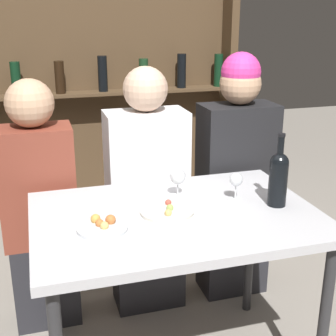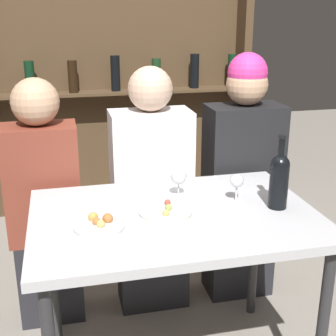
{
  "view_description": "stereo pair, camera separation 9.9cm",
  "coord_description": "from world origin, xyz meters",
  "px_view_note": "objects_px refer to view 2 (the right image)",
  "views": [
    {
      "loc": [
        -0.51,
        -1.61,
        1.53
      ],
      "look_at": [
        0.0,
        0.12,
        0.92
      ],
      "focal_mm": 50.0,
      "sensor_mm": 36.0,
      "label": 1
    },
    {
      "loc": [
        -0.41,
        -1.64,
        1.53
      ],
      "look_at": [
        0.0,
        0.12,
        0.92
      ],
      "focal_mm": 50.0,
      "sensor_mm": 36.0,
      "label": 2
    }
  ],
  "objects_px": {
    "seated_person_center": "(152,198)",
    "wine_glass_0": "(179,178)",
    "wine_bottle": "(279,178)",
    "food_plate_0": "(99,224)",
    "wine_glass_1": "(237,183)",
    "seated_person_left": "(45,210)",
    "seated_person_right": "(242,182)",
    "food_plate_1": "(166,211)"
  },
  "relations": [
    {
      "from": "wine_glass_0",
      "to": "food_plate_0",
      "type": "bearing_deg",
      "value": -148.11
    },
    {
      "from": "seated_person_center",
      "to": "wine_glass_0",
      "type": "bearing_deg",
      "value": -83.3
    },
    {
      "from": "wine_bottle",
      "to": "wine_glass_1",
      "type": "relative_size",
      "value": 2.53
    },
    {
      "from": "wine_bottle",
      "to": "food_plate_0",
      "type": "bearing_deg",
      "value": -178.42
    },
    {
      "from": "food_plate_0",
      "to": "food_plate_1",
      "type": "bearing_deg",
      "value": 14.71
    },
    {
      "from": "wine_glass_1",
      "to": "seated_person_center",
      "type": "height_order",
      "value": "seated_person_center"
    },
    {
      "from": "seated_person_center",
      "to": "seated_person_right",
      "type": "distance_m",
      "value": 0.49
    },
    {
      "from": "wine_bottle",
      "to": "food_plate_0",
      "type": "relative_size",
      "value": 1.61
    },
    {
      "from": "wine_glass_0",
      "to": "wine_glass_1",
      "type": "xyz_separation_m",
      "value": [
        0.22,
        -0.11,
        -0.0
      ]
    },
    {
      "from": "seated_person_left",
      "to": "food_plate_1",
      "type": "bearing_deg",
      "value": -47.63
    },
    {
      "from": "food_plate_1",
      "to": "seated_person_left",
      "type": "xyz_separation_m",
      "value": [
        -0.48,
        0.53,
        -0.17
      ]
    },
    {
      "from": "wine_bottle",
      "to": "wine_glass_0",
      "type": "xyz_separation_m",
      "value": [
        -0.36,
        0.2,
        -0.04
      ]
    },
    {
      "from": "seated_person_left",
      "to": "seated_person_center",
      "type": "distance_m",
      "value": 0.53
    },
    {
      "from": "wine_bottle",
      "to": "seated_person_right",
      "type": "xyz_separation_m",
      "value": [
        0.08,
        0.58,
        -0.24
      ]
    },
    {
      "from": "food_plate_0",
      "to": "food_plate_1",
      "type": "xyz_separation_m",
      "value": [
        0.27,
        0.07,
        -0.0
      ]
    },
    {
      "from": "wine_glass_1",
      "to": "food_plate_0",
      "type": "height_order",
      "value": "wine_glass_1"
    },
    {
      "from": "wine_glass_1",
      "to": "seated_person_center",
      "type": "bearing_deg",
      "value": 118.63
    },
    {
      "from": "seated_person_left",
      "to": "seated_person_right",
      "type": "relative_size",
      "value": 0.93
    },
    {
      "from": "wine_glass_1",
      "to": "food_plate_1",
      "type": "xyz_separation_m",
      "value": [
        -0.31,
        -0.05,
        -0.08
      ]
    },
    {
      "from": "wine_glass_0",
      "to": "seated_person_left",
      "type": "height_order",
      "value": "seated_person_left"
    },
    {
      "from": "seated_person_right",
      "to": "food_plate_1",
      "type": "bearing_deg",
      "value": -135.35
    },
    {
      "from": "food_plate_0",
      "to": "seated_person_center",
      "type": "relative_size",
      "value": 0.15
    },
    {
      "from": "wine_glass_1",
      "to": "seated_person_right",
      "type": "relative_size",
      "value": 0.09
    },
    {
      "from": "wine_glass_0",
      "to": "wine_glass_1",
      "type": "height_order",
      "value": "wine_glass_0"
    },
    {
      "from": "seated_person_left",
      "to": "seated_person_right",
      "type": "height_order",
      "value": "seated_person_right"
    },
    {
      "from": "wine_glass_0",
      "to": "seated_person_left",
      "type": "relative_size",
      "value": 0.1
    },
    {
      "from": "food_plate_0",
      "to": "seated_person_right",
      "type": "bearing_deg",
      "value": 36.79
    },
    {
      "from": "wine_glass_1",
      "to": "food_plate_1",
      "type": "distance_m",
      "value": 0.33
    },
    {
      "from": "seated_person_center",
      "to": "seated_person_right",
      "type": "height_order",
      "value": "seated_person_right"
    },
    {
      "from": "food_plate_1",
      "to": "seated_person_right",
      "type": "bearing_deg",
      "value": 44.65
    },
    {
      "from": "wine_glass_1",
      "to": "seated_person_right",
      "type": "distance_m",
      "value": 0.57
    },
    {
      "from": "wine_glass_0",
      "to": "seated_person_center",
      "type": "bearing_deg",
      "value": 96.7
    },
    {
      "from": "wine_bottle",
      "to": "seated_person_center",
      "type": "bearing_deg",
      "value": 124.91
    },
    {
      "from": "seated_person_left",
      "to": "seated_person_center",
      "type": "relative_size",
      "value": 0.97
    },
    {
      "from": "wine_glass_1",
      "to": "seated_person_center",
      "type": "distance_m",
      "value": 0.6
    },
    {
      "from": "wine_glass_0",
      "to": "seated_person_center",
      "type": "relative_size",
      "value": 0.1
    },
    {
      "from": "food_plate_0",
      "to": "food_plate_1",
      "type": "relative_size",
      "value": 0.88
    },
    {
      "from": "wine_glass_1",
      "to": "food_plate_0",
      "type": "xyz_separation_m",
      "value": [
        -0.58,
        -0.12,
        -0.07
      ]
    },
    {
      "from": "wine_glass_0",
      "to": "food_plate_1",
      "type": "xyz_separation_m",
      "value": [
        -0.09,
        -0.15,
        -0.08
      ]
    },
    {
      "from": "seated_person_right",
      "to": "wine_glass_1",
      "type": "bearing_deg",
      "value": -114.87
    },
    {
      "from": "food_plate_0",
      "to": "wine_bottle",
      "type": "bearing_deg",
      "value": 1.58
    },
    {
      "from": "seated_person_left",
      "to": "wine_glass_0",
      "type": "bearing_deg",
      "value": -33.28
    }
  ]
}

